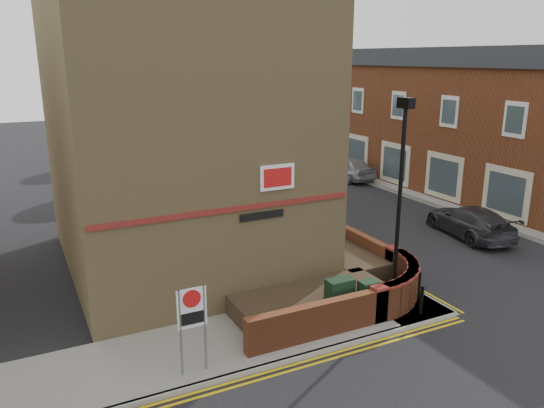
{
  "coord_description": "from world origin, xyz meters",
  "views": [
    {
      "loc": [
        -8.35,
        -10.46,
        7.5
      ],
      "look_at": [
        -1.16,
        4.0,
        3.01
      ],
      "focal_mm": 35.0,
      "sensor_mm": 36.0,
      "label": 1
    }
  ],
  "objects_px": {
    "utility_cabinet_large": "(340,298)",
    "zone_sign": "(192,315)",
    "lamppost": "(399,205)",
    "silver_car_near": "(261,187)"
  },
  "relations": [
    {
      "from": "utility_cabinet_large",
      "to": "zone_sign",
      "type": "xyz_separation_m",
      "value": [
        -4.7,
        -0.8,
        0.92
      ]
    },
    {
      "from": "zone_sign",
      "to": "silver_car_near",
      "type": "height_order",
      "value": "zone_sign"
    },
    {
      "from": "silver_car_near",
      "to": "zone_sign",
      "type": "bearing_deg",
      "value": -112.25
    },
    {
      "from": "lamppost",
      "to": "utility_cabinet_large",
      "type": "relative_size",
      "value": 5.25
    },
    {
      "from": "silver_car_near",
      "to": "lamppost",
      "type": "bearing_deg",
      "value": -89.67
    },
    {
      "from": "lamppost",
      "to": "zone_sign",
      "type": "bearing_deg",
      "value": -173.93
    },
    {
      "from": "lamppost",
      "to": "zone_sign",
      "type": "relative_size",
      "value": 2.86
    },
    {
      "from": "zone_sign",
      "to": "utility_cabinet_large",
      "type": "bearing_deg",
      "value": 9.69
    },
    {
      "from": "utility_cabinet_large",
      "to": "zone_sign",
      "type": "height_order",
      "value": "zone_sign"
    },
    {
      "from": "zone_sign",
      "to": "silver_car_near",
      "type": "distance_m",
      "value": 16.77
    }
  ]
}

